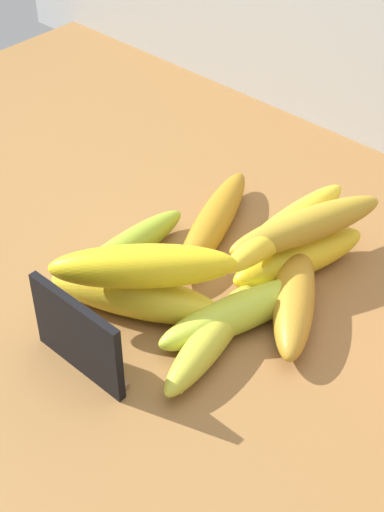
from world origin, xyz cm
name	(u,v)px	position (x,y,z in cm)	size (l,w,h in cm)	color
counter_top	(142,291)	(0.00, 0.00, 1.50)	(110.00, 76.00, 3.00)	olive
chalkboard_sign	(78,338)	(4.59, -12.11, 6.86)	(11.00, 1.80, 8.40)	black
banana_0	(135,296)	(3.00, -3.65, 5.19)	(17.74, 4.37, 4.37)	yellow
banana_1	(124,250)	(-3.39, 0.81, 4.66)	(17.48, 3.33, 3.33)	#8FA829
banana_2	(299,257)	(11.12, 12.03, 5.01)	(15.95, 4.02, 4.02)	yellow
banana_3	(211,337)	(11.82, -2.42, 4.65)	(16.04, 3.30, 3.30)	gold
banana_4	(294,297)	(14.36, 6.89, 5.01)	(16.88, 4.02, 4.02)	#B28023
banana_5	(239,313)	(11.76, 1.66, 4.90)	(17.47, 3.79, 3.79)	#B5C434
banana_6	(213,223)	(0.56, 10.51, 4.80)	(20.10, 3.60, 3.60)	#A77519
banana_7	(307,226)	(11.18, 12.70, 8.79)	(18.05, 3.54, 3.54)	#B38C25
banana_8	(286,226)	(9.63, 11.39, 8.62)	(18.83, 3.21, 3.21)	yellow
banana_9	(143,266)	(4.08, -3.43, 9.49)	(17.67, 4.24, 4.24)	yellow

